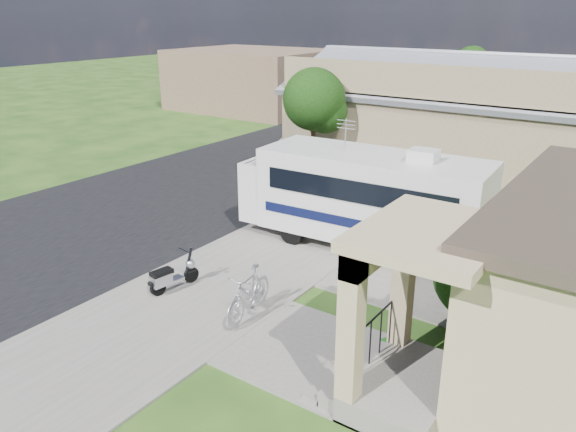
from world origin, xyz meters
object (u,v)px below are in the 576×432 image
Objects in this scene: bicycle at (249,296)px; pickup_truck at (320,139)px; scooter at (171,276)px; motorhome at (364,195)px; garden_hose at (389,348)px; shrub at (483,273)px; van at (370,115)px.

pickup_truck is (-6.76, 14.03, 0.17)m from bicycle.
pickup_truck is at bearing 116.42° from scooter.
motorhome reaches higher than pickup_truck.
motorhome is at bearing 73.64° from scooter.
scooter is at bearing 173.98° from bicycle.
bicycle is (2.36, 0.11, 0.14)m from scooter.
bicycle is 4.51× the size of garden_hose.
shrub reaches higher than garden_hose.
motorhome is at bearing 118.86° from pickup_truck.
shrub is 7.30m from scooter.
bicycle is at bearing 11.86° from scooter.
shrub is 21.14m from van.
shrub is 2.60m from garden_hose.
pickup_truck is at bearing 134.12° from shrub.
garden_hose is at bearing -53.16° from van.
van is at bearing 101.00° from bicycle.
bicycle is at bearing -94.72° from motorhome.
shrub is at bearing 30.64° from scooter.
pickup_truck is 0.84× the size of van.
motorhome is 1.16× the size of van.
pickup_truck is 12.71× the size of garden_hose.
van reaches higher than scooter.
motorhome is 5.26m from bicycle.
shrub is at bearing 125.05° from pickup_truck.
shrub is 0.49× the size of pickup_truck.
pickup_truck is at bearing 107.00° from bicycle.
motorhome reaches higher than garden_hose.
motorhome is 11.28m from pickup_truck.
van reaches higher than garden_hose.
motorhome is at bearing 123.72° from garden_hose.
garden_hose is (3.21, 0.57, -0.47)m from bicycle.
van is at bearing 118.06° from garden_hose.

